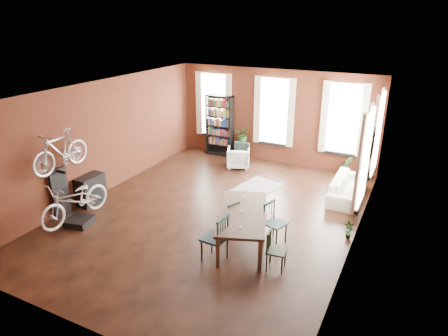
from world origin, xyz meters
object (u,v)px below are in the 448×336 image
Objects in this scene: bookshelf at (220,126)px; cream_sofa at (349,184)px; dining_chair_a at (214,238)px; dining_chair_c at (276,250)px; console_table at (91,190)px; dining_table at (242,227)px; bike_trainer at (80,221)px; bicycle_floor at (73,182)px; plant_stand at (243,151)px; dining_chair_b at (229,217)px; white_armchair at (238,157)px; dining_chair_d at (275,223)px.

cream_sofa is at bearing -18.95° from bookshelf.
dining_chair_c is at bearing 107.58° from dining_chair_a.
console_table is (-1.28, -5.20, -0.70)m from bookshelf.
dining_table is 4.08m from bike_trainer.
console_table reaches higher than bike_trainer.
dining_table is 2.14× the size of dining_chair_a.
bicycle_floor is (0.60, -1.08, 0.74)m from console_table.
dining_chair_b is at bearing -69.45° from plant_stand.
dining_chair_a is 4.38m from console_table.
bike_trainer is (-1.85, -5.36, -0.29)m from white_armchair.
bicycle_floor is at bearing -61.15° from console_table.
dining_chair_d is at bearing 161.58° from cream_sofa.
bike_trainer is (-4.58, -1.41, -0.39)m from dining_chair_d.
cream_sofa reaches higher than dining_table.
dining_table reaches higher than plant_stand.
dining_table is at bearing 19.87° from bicycle_floor.
dining_chair_b is 1.49× the size of bike_trainer.
dining_chair_c is 5.80m from white_armchair.
dining_chair_b is 0.43× the size of bicycle_floor.
dining_chair_d reaches higher than dining_chair_b.
plant_stand is (-2.96, 4.84, -0.19)m from dining_chair_d.
bicycle_floor is (-1.62, -6.28, 0.86)m from plant_stand.
bicycle_floor is (-3.93, -1.10, 0.76)m from dining_table.
dining_table is 2.97× the size of white_armchair.
dining_chair_a is 4.79m from cream_sofa.
white_armchair is 0.36× the size of cream_sofa.
dining_table is 0.51m from dining_chair_b.
dining_table is 3.89× the size of plant_stand.
bookshelf is at bearing 83.81° from bike_trainer.
dining_chair_c is at bearing -60.10° from plant_stand.
cream_sofa is at bearing 29.33° from console_table.
bicycle_floor reaches higher than cream_sofa.
cream_sofa is at bearing 170.33° from dining_chair_b.
bookshelf is 1.12× the size of bicycle_floor.
bicycle_floor is (-0.01, -0.03, 1.06)m from bike_trainer.
white_armchair is at bearing 52.44° from dining_chair_d.
bookshelf is 5.40m from console_table.
dining_table is at bearing 86.30° from dining_chair_b.
dining_chair_d reaches higher than plant_stand.
bike_trainer is at bearing 175.11° from dining_table.
dining_chair_c is at bearing 170.63° from cream_sofa.
cream_sofa is 7.30m from bicycle_floor.
white_armchair is at bearing -134.23° from dining_chair_b.
white_armchair is 0.38× the size of bicycle_floor.
cream_sofa is (3.78, -0.81, 0.03)m from white_armchair.
dining_table is 2.67× the size of dining_chair_b.
bookshelf is 1.06× the size of cream_sofa.
dining_chair_c is 6.69m from plant_stand.
white_armchair is 1.31× the size of plant_stand.
dining_chair_d is (0.66, 0.34, 0.09)m from dining_table.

